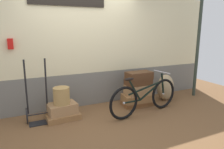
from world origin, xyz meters
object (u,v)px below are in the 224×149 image
object	(u,v)px
suitcase_3	(137,98)
wicker_basket	(61,96)
suitcase_2	(137,103)
suitcase_4	(139,90)
burlap_sack	(165,87)
suitcase_5	(138,82)
suitcase_6	(139,75)
suitcase_0	(63,116)
suitcase_1	(62,108)
luggage_trolley	(38,108)
bicycle	(145,97)

from	to	relation	value
suitcase_3	wicker_basket	world-z (taller)	wicker_basket
suitcase_2	suitcase_4	size ratio (longest dim) A/B	1.13
burlap_sack	suitcase_4	bearing A→B (deg)	-174.90
suitcase_3	suitcase_5	distance (m)	0.37
suitcase_6	suitcase_0	bearing A→B (deg)	179.26
suitcase_0	suitcase_6	world-z (taller)	suitcase_6
suitcase_3	suitcase_6	xyz separation A→B (m)	(0.04, 0.02, 0.52)
suitcase_3	suitcase_4	bearing A→B (deg)	1.57
suitcase_1	suitcase_2	bearing A→B (deg)	-5.45
suitcase_1	burlap_sack	bearing A→B (deg)	-4.62
suitcase_3	suitcase_5	bearing A→B (deg)	49.87
suitcase_2	suitcase_1	bearing A→B (deg)	-176.61
suitcase_3	wicker_basket	xyz separation A→B (m)	(-1.73, 0.02, 0.28)
suitcase_6	burlap_sack	size ratio (longest dim) A/B	0.91
suitcase_2	suitcase_3	distance (m)	0.14
suitcase_5	luggage_trolley	size ratio (longest dim) A/B	0.47
suitcase_3	suitcase_6	world-z (taller)	suitcase_6
suitcase_2	burlap_sack	bearing A→B (deg)	5.91
suitcase_2	suitcase_6	bearing A→B (deg)	-22.78
suitcase_5	bicycle	bearing A→B (deg)	-105.09
luggage_trolley	suitcase_4	bearing A→B (deg)	-2.02
suitcase_1	suitcase_4	size ratio (longest dim) A/B	0.90
wicker_basket	luggage_trolley	xyz separation A→B (m)	(-0.44, 0.06, -0.20)
suitcase_0	suitcase_5	distance (m)	1.83
suitcase_0	suitcase_6	bearing A→B (deg)	-2.88
suitcase_1	wicker_basket	world-z (taller)	wicker_basket
luggage_trolley	bicycle	distance (m)	2.14
suitcase_2	luggage_trolley	world-z (taller)	luggage_trolley
suitcase_3	bicycle	distance (m)	0.48
suitcase_4	wicker_basket	distance (m)	1.76
luggage_trolley	burlap_sack	world-z (taller)	luggage_trolley
luggage_trolley	bicycle	xyz separation A→B (m)	(2.07, -0.52, 0.08)
luggage_trolley	suitcase_2	bearing A→B (deg)	-1.09
suitcase_2	suitcase_4	distance (m)	0.34
suitcase_4	suitcase_3	bearing A→B (deg)	174.22
suitcase_2	suitcase_3	bearing A→B (deg)	-102.19
suitcase_4	luggage_trolley	world-z (taller)	luggage_trolley
luggage_trolley	suitcase_1	bearing A→B (deg)	-5.56
suitcase_1	suitcase_2	world-z (taller)	suitcase_1
suitcase_4	suitcase_6	size ratio (longest dim) A/B	1.03
suitcase_3	suitcase_4	world-z (taller)	suitcase_4
wicker_basket	luggage_trolley	world-z (taller)	luggage_trolley
suitcase_0	bicycle	size ratio (longest dim) A/B	0.36
suitcase_4	luggage_trolley	size ratio (longest dim) A/B	0.49
burlap_sack	wicker_basket	bearing A→B (deg)	-178.76
suitcase_0	suitcase_5	xyz separation A→B (m)	(1.75, 0.02, 0.51)
burlap_sack	bicycle	bearing A→B (deg)	-151.83
suitcase_1	bicycle	size ratio (longest dim) A/B	0.31
wicker_basket	luggage_trolley	bearing A→B (deg)	172.41
suitcase_1	suitcase_5	bearing A→B (deg)	-5.68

